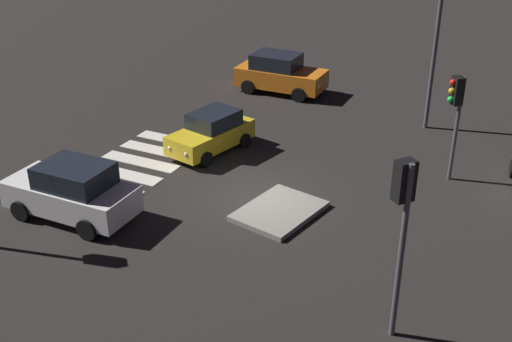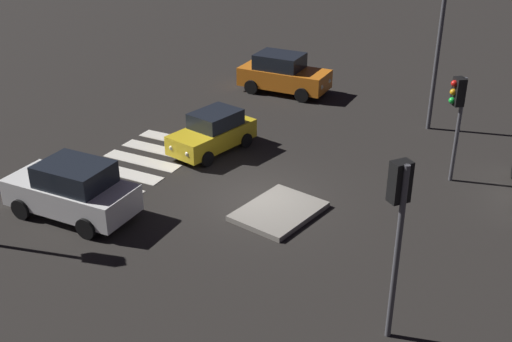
{
  "view_description": "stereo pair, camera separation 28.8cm",
  "coord_description": "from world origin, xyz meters",
  "px_view_note": "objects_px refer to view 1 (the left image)",
  "views": [
    {
      "loc": [
        16.99,
        8.4,
        10.34
      ],
      "look_at": [
        0.0,
        0.0,
        1.0
      ],
      "focal_mm": 44.38,
      "sensor_mm": 36.0,
      "label": 1
    },
    {
      "loc": [
        16.86,
        8.66,
        10.34
      ],
      "look_at": [
        0.0,
        0.0,
        1.0
      ],
      "focal_mm": 44.38,
      "sensor_mm": 36.0,
      "label": 2
    }
  ],
  "objects_px": {
    "car_orange": "(280,74)",
    "traffic_light_west": "(456,103)",
    "traffic_island": "(279,211)",
    "car_white": "(72,191)",
    "traffic_light_north": "(402,207)",
    "car_yellow": "(211,133)"
  },
  "relations": [
    {
      "from": "car_yellow",
      "to": "traffic_light_north",
      "type": "height_order",
      "value": "traffic_light_north"
    },
    {
      "from": "traffic_light_north",
      "to": "car_orange",
      "type": "bearing_deg",
      "value": -18.77
    },
    {
      "from": "car_white",
      "to": "traffic_light_north",
      "type": "distance_m",
      "value": 10.91
    },
    {
      "from": "car_orange",
      "to": "car_yellow",
      "type": "bearing_deg",
      "value": -86.54
    },
    {
      "from": "traffic_island",
      "to": "traffic_light_west",
      "type": "height_order",
      "value": "traffic_light_west"
    },
    {
      "from": "car_white",
      "to": "car_yellow",
      "type": "bearing_deg",
      "value": -102.89
    },
    {
      "from": "traffic_island",
      "to": "car_white",
      "type": "height_order",
      "value": "car_white"
    },
    {
      "from": "car_orange",
      "to": "traffic_light_west",
      "type": "bearing_deg",
      "value": -33.65
    },
    {
      "from": "car_white",
      "to": "traffic_light_north",
      "type": "height_order",
      "value": "traffic_light_north"
    },
    {
      "from": "car_white",
      "to": "traffic_light_west",
      "type": "bearing_deg",
      "value": -142.49
    },
    {
      "from": "car_yellow",
      "to": "car_white",
      "type": "bearing_deg",
      "value": 0.33
    },
    {
      "from": "traffic_island",
      "to": "traffic_light_north",
      "type": "relative_size",
      "value": 0.69
    },
    {
      "from": "car_orange",
      "to": "traffic_light_north",
      "type": "relative_size",
      "value": 0.96
    },
    {
      "from": "traffic_light_west",
      "to": "traffic_light_north",
      "type": "distance_m",
      "value": 8.94
    },
    {
      "from": "car_yellow",
      "to": "traffic_light_west",
      "type": "relative_size",
      "value": 1.01
    },
    {
      "from": "car_orange",
      "to": "traffic_light_west",
      "type": "distance_m",
      "value": 11.28
    },
    {
      "from": "car_yellow",
      "to": "traffic_light_north",
      "type": "bearing_deg",
      "value": 63.88
    },
    {
      "from": "traffic_light_north",
      "to": "car_yellow",
      "type": "bearing_deg",
      "value": -0.38
    },
    {
      "from": "traffic_island",
      "to": "traffic_light_north",
      "type": "xyz_separation_m",
      "value": [
        4.0,
        4.74,
        3.38
      ]
    },
    {
      "from": "car_yellow",
      "to": "car_orange",
      "type": "bearing_deg",
      "value": -163.47
    },
    {
      "from": "car_white",
      "to": "traffic_island",
      "type": "bearing_deg",
      "value": -152.78
    },
    {
      "from": "traffic_island",
      "to": "car_white",
      "type": "bearing_deg",
      "value": -62.09
    }
  ]
}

